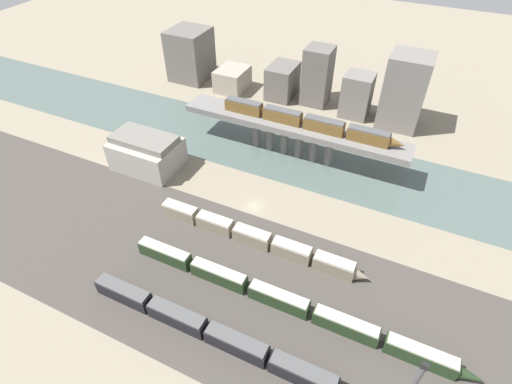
% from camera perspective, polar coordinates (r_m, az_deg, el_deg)
% --- Properties ---
extents(ground_plane, '(400.00, 400.00, 0.00)m').
position_cam_1_polar(ground_plane, '(104.45, -0.23, -2.08)').
color(ground_plane, gray).
extents(railbed_yard, '(280.00, 42.00, 0.01)m').
position_cam_1_polar(railbed_yard, '(90.53, -6.90, -11.53)').
color(railbed_yard, '#423D38').
rests_on(railbed_yard, ground).
extents(river_water, '(320.00, 27.89, 0.01)m').
position_cam_1_polar(river_water, '(123.04, 4.99, 5.44)').
color(river_water, '#4C5B56').
rests_on(river_water, ground).
extents(bridge, '(67.78, 8.58, 10.69)m').
position_cam_1_polar(bridge, '(118.27, 5.23, 8.80)').
color(bridge, slate).
rests_on(bridge, ground).
extents(train_on_bridge, '(52.78, 3.00, 3.76)m').
position_cam_1_polar(train_on_bridge, '(115.05, 7.38, 9.95)').
color(train_on_bridge, brown).
rests_on(train_on_bridge, bridge).
extents(train_yard_near, '(55.89, 2.99, 3.85)m').
position_cam_1_polar(train_yard_near, '(80.39, -6.17, -19.40)').
color(train_yard_near, black).
rests_on(train_yard_near, ground).
extents(train_yard_mid, '(73.09, 2.61, 3.76)m').
position_cam_1_polar(train_yard_mid, '(83.84, 4.18, -15.32)').
color(train_yard_mid, '#23381E').
rests_on(train_yard_mid, ground).
extents(train_yard_far, '(52.47, 3.06, 3.73)m').
position_cam_1_polar(train_yard_far, '(94.18, 0.08, -6.62)').
color(train_yard_far, gray).
rests_on(train_yard_far, ground).
extents(warehouse_building, '(18.57, 13.41, 10.20)m').
position_cam_1_polar(warehouse_building, '(119.26, -15.34, 5.53)').
color(warehouse_building, '#9E998E').
rests_on(warehouse_building, ground).
extents(city_block_far_left, '(14.15, 14.86, 19.08)m').
position_cam_1_polar(city_block_far_left, '(166.49, -9.36, 18.81)').
color(city_block_far_left, '#605B56').
rests_on(city_block_far_left, ground).
extents(city_block_left, '(10.54, 12.58, 8.21)m').
position_cam_1_polar(city_block_left, '(157.63, -3.40, 15.79)').
color(city_block_left, gray).
rests_on(city_block_left, ground).
extents(city_block_center, '(9.34, 12.86, 11.85)m').
position_cam_1_polar(city_block_center, '(152.05, 3.79, 15.53)').
color(city_block_center, '#605B56').
rests_on(city_block_center, ground).
extents(city_block_right, '(9.04, 9.36, 20.26)m').
position_cam_1_polar(city_block_right, '(147.13, 8.76, 16.05)').
color(city_block_right, '#605B56').
rests_on(city_block_right, ground).
extents(city_block_far_right, '(9.43, 9.01, 14.75)m').
position_cam_1_polar(city_block_far_right, '(142.92, 14.19, 13.24)').
color(city_block_far_right, slate).
rests_on(city_block_far_right, ground).
extents(city_block_tall, '(12.84, 12.37, 23.83)m').
position_cam_1_polar(city_block_tall, '(139.71, 20.45, 13.33)').
color(city_block_tall, slate).
rests_on(city_block_tall, ground).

